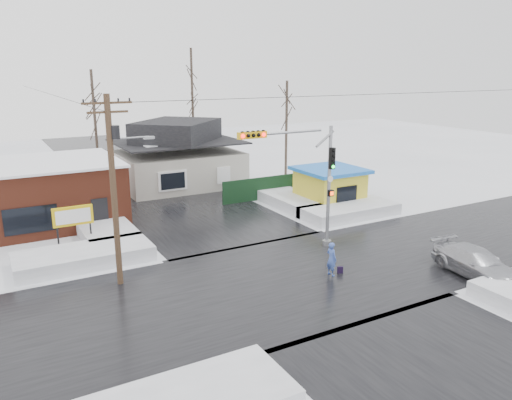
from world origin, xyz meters
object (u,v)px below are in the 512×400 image
utility_pole (114,180)px  car (475,263)px  pedestrian (331,259)px  traffic_signal (307,172)px  marquee_sign (73,217)px  kiosk (330,187)px

utility_pole → car: size_ratio=1.88×
pedestrian → traffic_signal: bearing=-19.7°
marquee_sign → kiosk: bearing=1.6°
car → marquee_sign: bearing=146.4°
kiosk → car: size_ratio=0.96×
marquee_sign → pedestrian: bearing=-44.1°
utility_pole → car: utility_pole is taller
pedestrian → marquee_sign: bearing=40.8°
car → pedestrian: bearing=156.1°
marquee_sign → kiosk: (18.50, 0.50, -0.46)m
car → utility_pole: bearing=159.5°
traffic_signal → car: 9.72m
marquee_sign → kiosk: size_ratio=0.55×
utility_pole → marquee_sign: (-1.07, 5.99, -3.19)m
traffic_signal → utility_pole: 10.39m
pedestrian → car: bearing=-124.8°
traffic_signal → marquee_sign: bearing=150.3°
traffic_signal → kiosk: traffic_signal is taller
pedestrian → utility_pole: bearing=61.0°
traffic_signal → utility_pole: utility_pole is taller
traffic_signal → marquee_sign: traffic_signal is taller
kiosk → car: (-1.78, -14.23, -0.77)m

